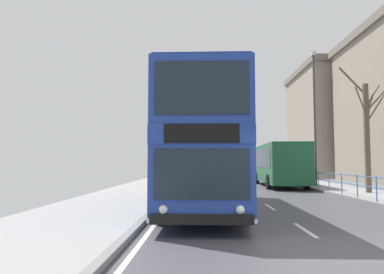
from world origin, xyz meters
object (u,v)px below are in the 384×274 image
at_px(background_bus_far_lane, 278,164).
at_px(street_lamp_far_side, 315,109).
at_px(background_building_00, 352,122).
at_px(double_decker_bus_main, 203,148).
at_px(bare_tree_far_00, 367,132).

bearing_deg(background_bus_far_lane, street_lamp_far_side, -44.28).
bearing_deg(background_building_00, street_lamp_far_side, -118.46).
bearing_deg(background_bus_far_lane, double_decker_bus_main, -112.99).
bearing_deg(double_decker_bus_main, background_building_00, 59.15).
height_order(background_bus_far_lane, background_building_00, background_building_00).
relative_size(background_bus_far_lane, bare_tree_far_00, 1.44).
relative_size(double_decker_bus_main, background_bus_far_lane, 1.11).
bearing_deg(street_lamp_far_side, bare_tree_far_00, -77.50).
xyz_separation_m(street_lamp_far_side, background_building_00, (10.47, 19.32, 1.23)).
xyz_separation_m(background_bus_far_lane, bare_tree_far_00, (3.25, -7.22, 1.74)).
height_order(double_decker_bus_main, background_building_00, background_building_00).
relative_size(double_decker_bus_main, bare_tree_far_00, 1.60).
relative_size(double_decker_bus_main, street_lamp_far_side, 1.22).
bearing_deg(street_lamp_far_side, background_building_00, 61.54).
distance_m(double_decker_bus_main, background_bus_far_lane, 14.21).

